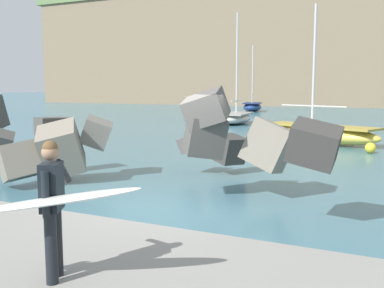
{
  "coord_description": "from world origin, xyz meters",
  "views": [
    {
      "loc": [
        4.59,
        -8.41,
        2.65
      ],
      "look_at": [
        0.36,
        0.5,
        1.4
      ],
      "focal_mm": 41.46,
      "sensor_mm": 36.0,
      "label": 1
    }
  ],
  "objects_px": {
    "boat_near_centre": "(235,117)",
    "mooring_buoy_middle": "(370,148)",
    "boat_mid_left": "(320,133)",
    "boat_near_left": "(252,106)",
    "surfer_with_board": "(52,202)"
  },
  "relations": [
    {
      "from": "boat_mid_left",
      "to": "mooring_buoy_middle",
      "type": "relative_size",
      "value": 14.99
    },
    {
      "from": "boat_near_centre",
      "to": "mooring_buoy_middle",
      "type": "distance_m",
      "value": 15.51
    },
    {
      "from": "boat_near_left",
      "to": "surfer_with_board",
      "type": "bearing_deg",
      "value": -75.32
    },
    {
      "from": "boat_mid_left",
      "to": "boat_near_centre",
      "type": "bearing_deg",
      "value": 129.52
    },
    {
      "from": "boat_near_left",
      "to": "mooring_buoy_middle",
      "type": "bearing_deg",
      "value": -63.84
    },
    {
      "from": "boat_near_left",
      "to": "boat_mid_left",
      "type": "xyz_separation_m",
      "value": [
        11.94,
        -26.83,
        -0.06
      ]
    },
    {
      "from": "boat_mid_left",
      "to": "surfer_with_board",
      "type": "bearing_deg",
      "value": -90.83
    },
    {
      "from": "surfer_with_board",
      "to": "boat_near_left",
      "type": "relative_size",
      "value": 0.27
    },
    {
      "from": "boat_near_left",
      "to": "boat_near_centre",
      "type": "xyz_separation_m",
      "value": [
        4.26,
        -17.51,
        -0.08
      ]
    },
    {
      "from": "boat_near_centre",
      "to": "mooring_buoy_middle",
      "type": "xyz_separation_m",
      "value": [
        10.12,
        -11.75,
        -0.26
      ]
    },
    {
      "from": "surfer_with_board",
      "to": "boat_near_left",
      "type": "xyz_separation_m",
      "value": [
        -11.68,
        44.58,
        -0.72
      ]
    },
    {
      "from": "surfer_with_board",
      "to": "boat_near_left",
      "type": "distance_m",
      "value": 46.09
    },
    {
      "from": "mooring_buoy_middle",
      "to": "boat_mid_left",
      "type": "bearing_deg",
      "value": 134.98
    },
    {
      "from": "boat_near_centre",
      "to": "mooring_buoy_middle",
      "type": "relative_size",
      "value": 18.44
    },
    {
      "from": "boat_near_left",
      "to": "mooring_buoy_middle",
      "type": "height_order",
      "value": "boat_near_left"
    }
  ]
}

